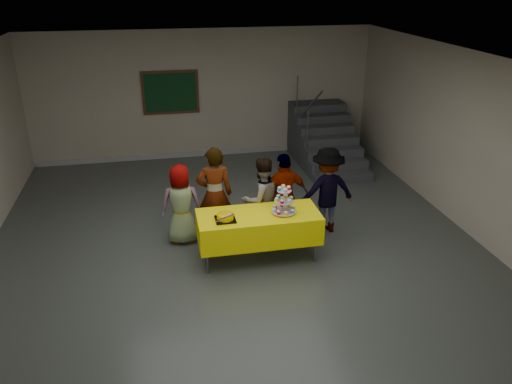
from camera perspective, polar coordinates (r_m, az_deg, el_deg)
The scene contains 11 objects.
room_shell at distance 7.03m, azimuth -1.91°, elevation 7.09°, with size 10.00×10.04×3.02m.
bake_table at distance 7.72m, azimuth 0.30°, elevation -3.94°, with size 1.88×0.78×0.77m.
cupcake_stand at distance 7.60m, azimuth 3.21°, elevation -1.21°, with size 0.38×0.38×0.44m.
bear_cake at distance 7.43m, azimuth -3.54°, elevation -2.80°, with size 0.32×0.36×0.12m.
schoolchild_a at distance 8.24m, azimuth -8.54°, elevation -1.40°, with size 0.66×0.43×1.36m, color slate.
schoolchild_b at distance 8.20m, azimuth -4.75°, elevation -0.28°, with size 0.59×0.39×1.63m, color slate.
schoolchild_c at distance 8.22m, azimuth 0.64°, elevation -0.82°, with size 0.70×0.55×1.44m, color slate.
schoolchild_d at distance 8.29m, azimuth 3.24°, elevation -0.49°, with size 0.87×0.36×1.49m, color slate.
schoolchild_e at distance 8.54m, azimuth 8.10°, elevation 0.17°, with size 0.98×0.56×1.51m, color slate.
staircase at distance 11.98m, azimuth 7.68°, elevation 5.87°, with size 1.30×2.40×2.04m.
noticeboard at distance 11.87m, azimuth -9.75°, elevation 11.14°, with size 1.30×0.05×1.00m.
Camera 1 is at (-1.11, -6.62, 4.18)m, focal length 35.00 mm.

